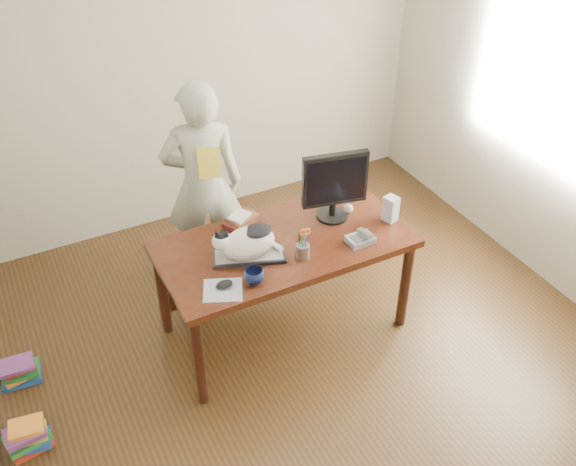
# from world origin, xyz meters

# --- Properties ---
(room) EXTENTS (4.50, 4.50, 4.50)m
(room) POSITION_xyz_m (0.00, 0.00, 1.35)
(room) COLOR black
(room) RESTS_ON ground
(desk) EXTENTS (1.60, 0.80, 0.75)m
(desk) POSITION_xyz_m (0.00, 0.68, 0.60)
(desk) COLOR black
(desk) RESTS_ON ground
(keyboard) EXTENTS (0.47, 0.31, 0.03)m
(keyboard) POSITION_xyz_m (-0.27, 0.55, 0.76)
(keyboard) COLOR black
(keyboard) RESTS_ON desk
(cat) EXTENTS (0.43, 0.31, 0.25)m
(cat) POSITION_xyz_m (-0.28, 0.55, 0.88)
(cat) COLOR white
(cat) RESTS_ON keyboard
(monitor) EXTENTS (0.43, 0.25, 0.49)m
(monitor) POSITION_xyz_m (0.40, 0.68, 1.02)
(monitor) COLOR black
(monitor) RESTS_ON desk
(pen_cup) EXTENTS (0.09, 0.09, 0.22)m
(pen_cup) POSITION_xyz_m (0.03, 0.41, 0.81)
(pen_cup) COLOR gray
(pen_cup) RESTS_ON desk
(mousepad) EXTENTS (0.28, 0.27, 0.01)m
(mousepad) POSITION_xyz_m (-0.53, 0.35, 0.75)
(mousepad) COLOR #B7BBC4
(mousepad) RESTS_ON desk
(mouse) EXTENTS (0.12, 0.10, 0.04)m
(mouse) POSITION_xyz_m (-0.51, 0.37, 0.77)
(mouse) COLOR black
(mouse) RESTS_ON mousepad
(coffee_mug) EXTENTS (0.16, 0.16, 0.09)m
(coffee_mug) POSITION_xyz_m (-0.33, 0.33, 0.80)
(coffee_mug) COLOR #0D1435
(coffee_mug) RESTS_ON desk
(phone) EXTENTS (0.17, 0.14, 0.08)m
(phone) POSITION_xyz_m (0.43, 0.38, 0.78)
(phone) COLOR slate
(phone) RESTS_ON desk
(speaker) EXTENTS (0.10, 0.11, 0.18)m
(speaker) POSITION_xyz_m (0.73, 0.49, 0.84)
(speaker) COLOR #ACADAF
(speaker) RESTS_ON desk
(baseball) EXTENTS (0.07, 0.07, 0.07)m
(baseball) POSITION_xyz_m (0.53, 0.69, 0.78)
(baseball) COLOR white
(baseball) RESTS_ON desk
(book_stack) EXTENTS (0.26, 0.23, 0.08)m
(book_stack) POSITION_xyz_m (-0.17, 0.90, 0.78)
(book_stack) COLOR #551617
(book_stack) RESTS_ON desk
(calculator) EXTENTS (0.21, 0.24, 0.06)m
(calculator) POSITION_xyz_m (0.57, 0.93, 0.78)
(calculator) COLOR slate
(calculator) RESTS_ON desk
(person) EXTENTS (0.65, 0.52, 1.57)m
(person) POSITION_xyz_m (-0.23, 1.41, 0.78)
(person) COLOR silver
(person) RESTS_ON ground
(held_book) EXTENTS (0.17, 0.13, 0.21)m
(held_book) POSITION_xyz_m (-0.23, 1.24, 1.05)
(held_book) COLOR yellow
(held_book) RESTS_ON person
(book_pile_a) EXTENTS (0.27, 0.22, 0.18)m
(book_pile_a) POSITION_xyz_m (-1.75, 0.40, 0.09)
(book_pile_a) COLOR #A92718
(book_pile_a) RESTS_ON ground
(book_pile_b) EXTENTS (0.26, 0.20, 0.15)m
(book_pile_b) POSITION_xyz_m (-1.72, 0.95, 0.07)
(book_pile_b) COLOR navy
(book_pile_b) RESTS_ON ground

